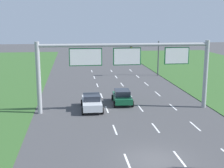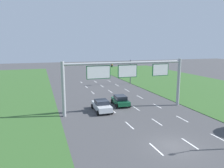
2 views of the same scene
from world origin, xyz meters
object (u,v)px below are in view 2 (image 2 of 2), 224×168
Objects in this scene: sign_gantry at (126,75)px; car_lead_silver at (120,100)px; car_near_red at (102,105)px; traffic_light_mast at (123,68)px.

car_lead_silver is at bearing 87.45° from sign_gantry.
car_lead_silver is at bearing 29.22° from car_near_red.
car_near_red is at bearing 168.68° from sign_gantry.
car_lead_silver is (3.46, 1.90, -0.02)m from car_near_red.
sign_gantry is at bearing -109.56° from traffic_light_mast.
car_near_red is 3.95m from car_lead_silver.
sign_gantry is (3.34, -0.67, 4.14)m from car_near_red.
car_lead_silver is 4.89m from sign_gantry.
traffic_light_mast is (6.72, 18.91, -1.07)m from sign_gantry.
car_lead_silver is 17.89m from traffic_light_mast.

